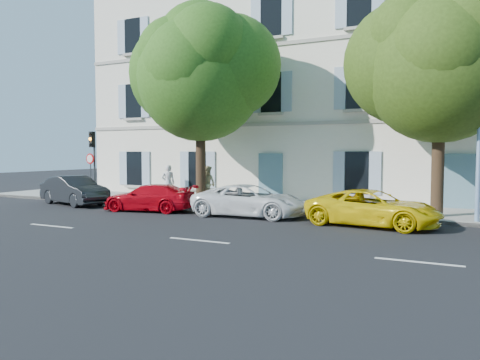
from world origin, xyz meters
The scene contains 14 objects.
ground centered at (0.00, 0.00, 0.00)m, with size 90.00×90.00×0.00m, color black.
sidewalk centered at (0.00, 4.45, 0.07)m, with size 36.00×4.50×0.15m, color #A09E96.
kerb centered at (0.00, 2.28, 0.08)m, with size 36.00×0.16×0.16m, color #9E998E.
building centered at (0.00, 10.20, 6.00)m, with size 28.00×7.00×12.00m, color silver.
car_dark_sedan centered at (-10.29, 1.21, 0.70)m, with size 1.49×4.27×1.41m, color black.
car_red_coupe centered at (-5.47, 0.84, 0.59)m, with size 1.65×4.07×1.18m, color #BA0511.
car_white_coupe centered at (-0.85, 1.25, 0.64)m, with size 2.11×4.58×1.27m, color white.
car_yellow_supercar centered at (4.03, 0.95, 0.64)m, with size 2.11×4.57×1.27m, color yellow.
tree_left centered at (-4.29, 3.20, 5.96)m, with size 5.82×5.82×9.02m.
tree_right centered at (5.92, 3.49, 5.71)m, with size 5.62×5.62×8.66m.
traffic_light centered at (-10.58, 2.81, 2.67)m, with size 0.31×0.39×3.48m.
road_sign centered at (-10.61, 2.64, 1.84)m, with size 0.54×0.09×2.35m.
pedestrian_a centered at (-6.41, 3.57, 1.05)m, with size 0.65×0.43×1.79m, color silver.
pedestrian_b centered at (-4.30, 3.81, 1.03)m, with size 0.86×0.67×1.77m, color tan.
Camera 1 is at (7.06, -15.54, 2.58)m, focal length 35.00 mm.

